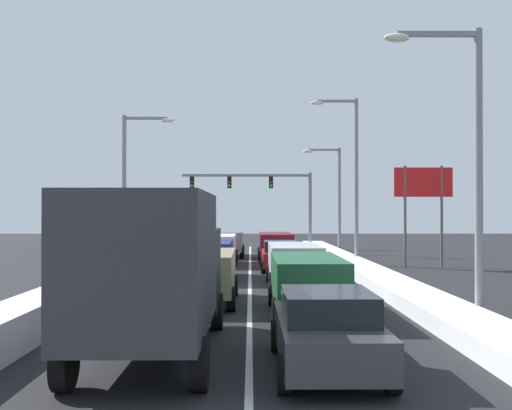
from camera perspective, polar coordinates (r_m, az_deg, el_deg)
ground_plane at (r=23.46m, az=-0.57°, el=-7.94°), size 120.00×120.00×0.00m
lane_stripe_between_right_lane_and_center_lane at (r=27.95m, az=-0.56°, el=-6.75°), size 0.14×49.75×0.01m
snow_bank_right_shoulder at (r=28.42m, az=10.25°, el=-6.16°), size 1.62×49.75×0.48m
snow_bank_left_shoulder at (r=28.42m, az=-11.37°, el=-5.77°), size 1.22×49.75×0.87m
sedan_charcoal_right_lane_nearest at (r=11.94m, az=6.57°, el=-11.39°), size 2.00×4.50×1.51m
suv_green_right_lane_second at (r=18.17m, az=4.74°, el=-6.86°), size 2.16×4.90×1.67m
suv_silver_right_lane_third at (r=24.77m, az=3.56°, el=-5.19°), size 2.16×4.90×1.67m
sedan_red_right_lane_fourth at (r=31.38m, az=2.26°, el=-4.68°), size 2.00×4.50×1.51m
suv_maroon_right_lane_fifth at (r=37.78m, az=1.83°, el=-3.61°), size 2.16×4.90×1.67m
box_truck_center_lane_nearest at (r=12.92m, az=-9.33°, el=-5.47°), size 2.53×7.20×3.36m
suv_tan_center_lane_second at (r=20.37m, az=-4.85°, el=-6.19°), size 2.16×4.90×1.67m
suv_navy_center_lane_third at (r=27.61m, az=-4.31°, el=-4.72°), size 2.16×4.90×1.67m
suv_white_center_lane_fourth at (r=34.90m, az=-3.54°, el=-3.86°), size 2.16×4.90×1.67m
suv_gray_center_lane_fifth at (r=41.01m, az=-2.63°, el=-3.37°), size 2.16×4.90×1.67m
traffic_light_gantry at (r=50.44m, az=0.80°, el=1.36°), size 10.60×0.47×6.20m
street_lamp_right_near at (r=17.55m, az=18.73°, el=5.19°), size 2.66×0.36×7.92m
street_lamp_right_mid at (r=35.12m, az=8.72°, el=3.51°), size 2.66×0.36×9.36m
street_lamp_right_far at (r=44.05m, az=7.20°, el=1.42°), size 2.66×0.36×7.52m
street_lamp_left_mid at (r=32.12m, az=-11.43°, el=2.54°), size 2.66×0.36×7.91m
roadside_sign_right at (r=34.87m, az=15.19°, el=1.10°), size 3.20×0.16×5.50m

